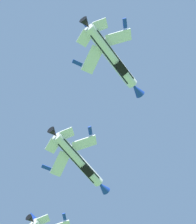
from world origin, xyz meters
TOP-DOWN VIEW (x-y plane):
  - fighter_jet_right_wing at (9.07, 54.57)m, footprint 12.07×12.94m
  - fighter_jet_left_outer at (12.45, 36.44)m, footprint 12.08×12.94m

SIDE VIEW (x-z plane):
  - fighter_jet_right_wing at x=9.07m, z-range 70.70..75.66m
  - fighter_jet_left_outer at x=12.45m, z-range 73.96..78.91m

